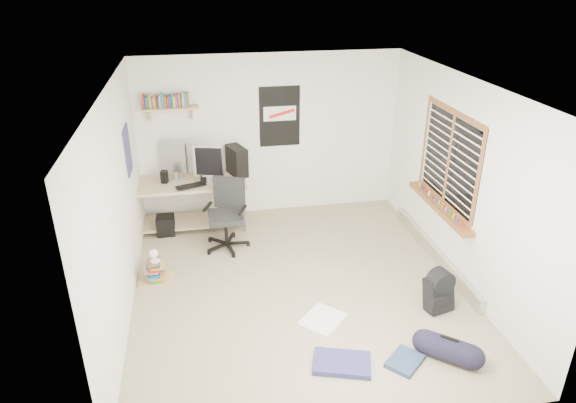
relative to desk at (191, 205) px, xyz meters
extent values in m
cube|color=gray|center=(1.27, -1.86, -0.37)|extent=(4.00, 4.50, 0.01)
cube|color=white|center=(1.27, -1.86, 2.14)|extent=(4.00, 4.50, 0.01)
cube|color=silver|center=(1.27, 0.40, 0.89)|extent=(4.00, 0.01, 2.50)
cube|color=silver|center=(-0.73, -1.86, 0.89)|extent=(0.01, 4.50, 2.50)
cube|color=silver|center=(3.28, -1.86, 0.89)|extent=(0.01, 4.50, 2.50)
cube|color=tan|center=(0.00, 0.00, 0.00)|extent=(1.80, 1.28, 0.75)
cube|color=#96969A|center=(-0.19, 0.14, 0.62)|extent=(0.41, 0.32, 0.46)
cube|color=#A6A5AA|center=(0.30, -0.14, 0.62)|extent=(0.44, 0.22, 0.47)
cube|color=black|center=(0.72, 0.14, 0.60)|extent=(0.32, 0.46, 0.43)
cube|color=black|center=(0.03, -0.21, 0.40)|extent=(0.45, 0.28, 0.02)
cube|color=black|center=(-0.35, 0.01, 0.48)|extent=(0.11, 0.11, 0.18)
cube|color=black|center=(0.21, -0.10, 0.47)|extent=(0.09, 0.09, 0.16)
cube|color=black|center=(0.47, -0.72, 0.12)|extent=(0.85, 0.85, 0.99)
cube|color=tan|center=(-0.18, 0.28, 1.42)|extent=(0.80, 0.22, 0.24)
cube|color=black|center=(1.42, 0.37, 1.19)|extent=(0.62, 0.03, 0.92)
cube|color=navy|center=(-0.71, -0.66, 1.14)|extent=(0.02, 0.42, 0.60)
cube|color=brown|center=(3.22, -1.56, 1.08)|extent=(0.10, 1.50, 1.26)
cube|color=#B7B2A8|center=(3.23, -1.56, -0.28)|extent=(0.08, 2.50, 0.18)
cube|color=black|center=(2.77, -2.60, -0.16)|extent=(0.36, 0.32, 0.41)
cylinder|color=black|center=(2.50, -3.41, -0.22)|extent=(0.35, 0.35, 0.49)
cube|color=silver|center=(1.40, -2.59, -0.34)|extent=(0.61, 0.61, 0.04)
cube|color=navy|center=(1.42, -3.31, -0.33)|extent=(0.65, 0.51, 0.06)
cube|color=navy|center=(2.06, -3.39, -0.34)|extent=(0.47, 0.46, 0.05)
cube|color=olive|center=(-0.48, -1.41, -0.22)|extent=(0.48, 0.42, 0.28)
cube|color=white|center=(-0.46, -1.43, 0.02)|extent=(0.19, 0.23, 0.20)
cube|color=black|center=(-0.39, -0.16, -0.22)|extent=(0.26, 0.26, 0.29)
camera|label=1|loc=(0.18, -7.11, 3.29)|focal=32.00mm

